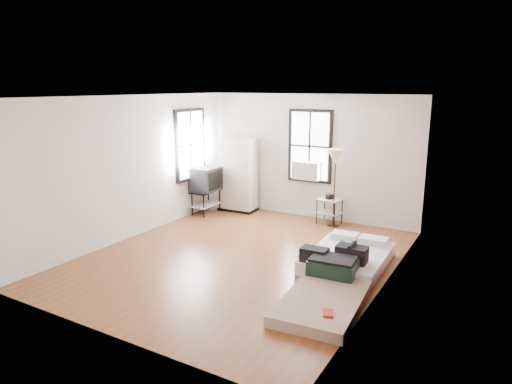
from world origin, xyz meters
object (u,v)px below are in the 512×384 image
Objects in this scene: mattress_main at (347,257)px; wardrobe at (238,175)px; side_table at (330,204)px; mattress_bare at (327,290)px; floor_lamp at (335,161)px; tv_stand at (206,181)px.

mattress_main is 0.97× the size of wardrobe.
wardrobe reaches higher than side_table.
side_table is at bearing -0.84° from wardrobe.
side_table reaches higher than mattress_bare.
mattress_main is 2.61× the size of side_table.
mattress_main is at bearing -33.05° from wardrobe.
mattress_main is 2.57m from floor_lamp.
wardrobe is at bearing 51.31° from tv_stand.
floor_lamp is (2.47, -0.05, 0.55)m from wardrobe.
mattress_main is at bearing -61.67° from side_table.
tv_stand is at bearing -166.05° from side_table.
mattress_bare is at bearing -45.55° from wardrobe.
floor_lamp reaches higher than mattress_main.
side_table is (-1.14, 2.11, 0.30)m from mattress_main.
mattress_main is 2.42m from side_table.
floor_lamp reaches higher than mattress_bare.
side_table is (2.33, 0.07, -0.44)m from wardrobe.
floor_lamp is at bearing 10.39° from tv_stand.
tv_stand is at bearing 158.58° from mattress_main.
floor_lamp is at bearing 114.84° from mattress_main.
mattress_main is 1.54× the size of tv_stand.
tv_stand reaches higher than side_table.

